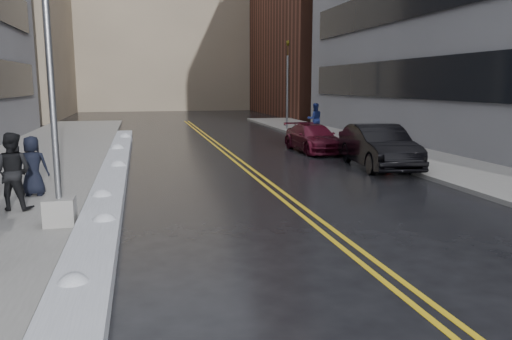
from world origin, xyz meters
TOP-DOWN VIEW (x-y plane):
  - ground at (0.00, 0.00)m, footprint 160.00×160.00m
  - sidewalk_west at (-5.75, 10.00)m, footprint 5.50×50.00m
  - sidewalk_east at (10.00, 10.00)m, footprint 4.00×50.00m
  - lane_line_left at (2.35, 10.00)m, footprint 0.12×50.00m
  - lane_line_right at (2.65, 10.00)m, footprint 0.12×50.00m
  - snow_ridge at (-2.45, 8.00)m, footprint 0.90×30.00m
  - building_far at (2.00, 60.00)m, footprint 36.00×16.00m
  - lamppost at (-3.30, 2.00)m, footprint 0.65×0.65m
  - fire_hydrant at (9.00, 10.00)m, footprint 0.26×0.26m
  - traffic_signal at (8.50, 24.00)m, footprint 0.16×0.20m
  - pedestrian_b at (-4.60, 3.68)m, footprint 1.10×0.95m
  - pedestrian_c at (-4.45, 5.28)m, footprint 0.87×0.62m
  - pedestrian_east at (8.97, 19.62)m, footprint 0.99×0.80m
  - car_black at (7.50, 8.21)m, footprint 2.33×5.26m
  - car_maroon at (6.65, 13.32)m, footprint 2.00×4.58m

SIDE VIEW (x-z plane):
  - ground at x=0.00m, z-range 0.00..0.00m
  - lane_line_left at x=2.35m, z-range 0.00..0.01m
  - lane_line_right at x=2.65m, z-range 0.00..0.01m
  - sidewalk_west at x=-5.75m, z-range 0.00..0.15m
  - sidewalk_east at x=10.00m, z-range 0.00..0.15m
  - snow_ridge at x=-2.45m, z-range 0.00..0.34m
  - fire_hydrant at x=9.00m, z-range 0.18..0.91m
  - car_maroon at x=6.65m, z-range 0.00..1.31m
  - car_black at x=7.50m, z-range 0.00..1.68m
  - pedestrian_c at x=-4.45m, z-range 0.15..1.82m
  - pedestrian_b at x=-4.60m, z-range 0.15..2.08m
  - pedestrian_east at x=8.97m, z-range 0.15..2.08m
  - lamppost at x=-3.30m, z-range -1.28..6.35m
  - traffic_signal at x=8.50m, z-range 0.40..6.40m
  - building_far at x=2.00m, z-range 0.00..22.00m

